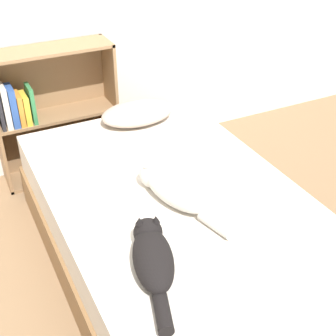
{
  "coord_description": "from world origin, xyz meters",
  "views": [
    {
      "loc": [
        -0.87,
        -1.58,
        1.85
      ],
      "look_at": [
        0.0,
        0.16,
        0.59
      ],
      "focal_mm": 50.0,
      "sensor_mm": 36.0,
      "label": 1
    }
  ],
  "objects_px": {
    "pillow": "(137,113)",
    "cat_light": "(173,187)",
    "cat_dark": "(152,255)",
    "bookshelf": "(49,111)",
    "bed": "(182,240)"
  },
  "relations": [
    {
      "from": "bed",
      "to": "bookshelf",
      "type": "xyz_separation_m",
      "value": [
        -0.32,
        1.31,
        0.23
      ]
    },
    {
      "from": "cat_dark",
      "to": "cat_light",
      "type": "bearing_deg",
      "value": -19.91
    },
    {
      "from": "pillow",
      "to": "cat_light",
      "type": "relative_size",
      "value": 0.78
    },
    {
      "from": "cat_dark",
      "to": "bookshelf",
      "type": "bearing_deg",
      "value": 17.27
    },
    {
      "from": "pillow",
      "to": "cat_dark",
      "type": "xyz_separation_m",
      "value": [
        -0.46,
        -1.2,
        -0.0
      ]
    },
    {
      "from": "cat_light",
      "to": "cat_dark",
      "type": "height_order",
      "value": "cat_light"
    },
    {
      "from": "pillow",
      "to": "bookshelf",
      "type": "distance_m",
      "value": 0.64
    },
    {
      "from": "cat_light",
      "to": "cat_dark",
      "type": "relative_size",
      "value": 1.13
    },
    {
      "from": "cat_light",
      "to": "bookshelf",
      "type": "xyz_separation_m",
      "value": [
        -0.28,
        1.27,
        -0.08
      ]
    },
    {
      "from": "pillow",
      "to": "bookshelf",
      "type": "relative_size",
      "value": 0.51
    },
    {
      "from": "bed",
      "to": "cat_dark",
      "type": "distance_m",
      "value": 0.55
    },
    {
      "from": "bed",
      "to": "cat_light",
      "type": "bearing_deg",
      "value": 130.01
    },
    {
      "from": "bed",
      "to": "pillow",
      "type": "xyz_separation_m",
      "value": [
        0.14,
        0.87,
        0.31
      ]
    },
    {
      "from": "bed",
      "to": "cat_dark",
      "type": "relative_size",
      "value": 3.94
    },
    {
      "from": "cat_dark",
      "to": "bookshelf",
      "type": "distance_m",
      "value": 1.64
    }
  ]
}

